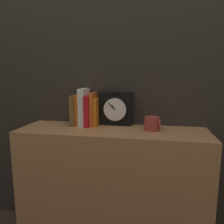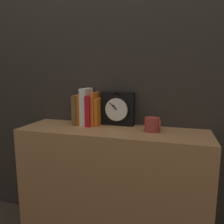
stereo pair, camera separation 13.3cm
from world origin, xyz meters
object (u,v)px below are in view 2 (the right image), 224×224
Objects in this scene: book_slot0_brown at (78,109)px; book_slot2_white at (86,107)px; book_slot4_orange at (95,109)px; book_slot5_orange at (99,112)px; mug at (152,125)px; clock at (118,109)px; book_slot1_orange at (82,109)px; book_slot3_red at (91,110)px.

book_slot0_brown is 0.07m from book_slot2_white.
book_slot0_brown is 0.13m from book_slot4_orange.
book_slot5_orange is 1.89× the size of mug.
clock is 1.15× the size of book_slot0_brown.
book_slot2_white reaches higher than book_slot5_orange.
book_slot4_orange reaches higher than book_slot0_brown.
book_slot5_orange is at bearing -166.67° from clock.
book_slot1_orange reaches higher than book_slot3_red.
mug is (0.24, -0.10, -0.07)m from clock.
book_slot3_red is (0.07, -0.01, -0.00)m from book_slot1_orange.
clock is 0.13m from book_slot5_orange.
mug is at bearing -8.18° from book_slot3_red.
mug is (0.41, -0.06, -0.06)m from book_slot3_red.
book_slot0_brown is 1.11× the size of book_slot5_orange.
book_slot2_white is at bearing 171.69° from book_slot3_red.
book_slot1_orange is (-0.24, -0.03, -0.01)m from clock.
book_slot3_red is (-0.17, -0.04, -0.01)m from clock.
book_slot3_red is 2.09× the size of mug.
book_slot5_orange is at bearing 168.64° from mug.
book_slot0_brown is 2.10× the size of mug.
book_slot4_orange is at bearing -169.24° from book_slot5_orange.
book_slot1_orange is 0.04m from book_slot2_white.
clock is at bearing 7.24° from book_slot1_orange.
book_slot4_orange is (0.10, -0.00, 0.01)m from book_slot1_orange.
book_slot4_orange is at bearing 1.79° from book_slot0_brown.
book_slot5_orange is at bearing 16.10° from book_slot3_red.
clock is 1.28× the size of book_slot5_orange.
book_slot1_orange is 0.12m from book_slot5_orange.
clock is 0.25m from book_slot1_orange.
book_slot1_orange is 0.07m from book_slot3_red.
book_slot2_white is 0.46m from mug.
book_slot2_white is at bearing -169.66° from clock.
book_slot2_white reaches higher than book_slot0_brown.
book_slot5_orange is (0.02, 0.00, -0.02)m from book_slot4_orange.
book_slot0_brown is at bearing -178.21° from book_slot4_orange.
book_slot4_orange reaches higher than book_slot3_red.
book_slot4_orange is (0.06, 0.00, -0.01)m from book_slot2_white.
clock is 2.41× the size of mug.
book_slot0_brown reaches higher than book_slot5_orange.
book_slot1_orange is 2.15× the size of mug.
book_slot3_red is at bearing -163.90° from book_slot5_orange.
book_slot4_orange is at bearing 169.86° from mug.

